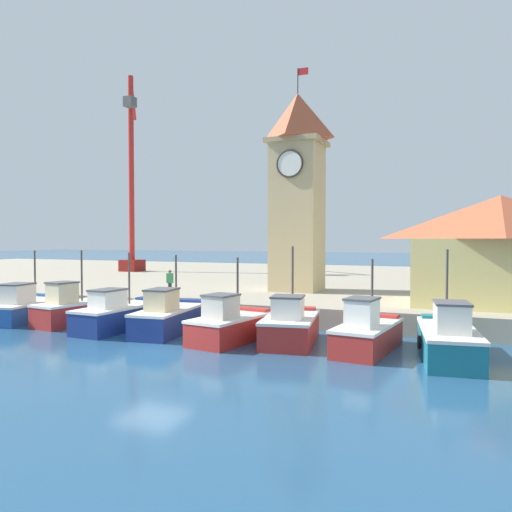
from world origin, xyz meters
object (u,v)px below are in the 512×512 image
Objects in this scene: fishing_boat_mid_left at (170,317)px; fishing_boat_right_inner at (367,333)px; fishing_boat_right_outer at (448,339)px; fishing_boat_center at (230,325)px; warehouse_right at (500,249)px; fishing_boat_left_inner at (120,315)px; dock_worker_near_tower at (170,283)px; fishing_boat_far_left at (27,308)px; fishing_boat_mid_right at (290,326)px; port_crane_near at (132,195)px; fishing_boat_left_outer at (73,310)px; clock_tower at (297,186)px.

fishing_boat_mid_left is 9.34m from fishing_boat_right_inner.
fishing_boat_right_outer is at bearing -3.72° from fishing_boat_right_inner.
fishing_boat_center is 0.53× the size of warehouse_right.
warehouse_right is at bearing 57.92° from fishing_boat_right_inner.
dock_worker_near_tower is (0.02, 4.45, 1.19)m from fishing_boat_left_inner.
fishing_boat_right_outer is (21.49, -0.63, 0.06)m from fishing_boat_far_left.
fishing_boat_right_inner reaches higher than dock_worker_near_tower.
fishing_boat_mid_left is 3.63m from fishing_boat_center.
fishing_boat_far_left is 3.35× the size of dock_worker_near_tower.
fishing_boat_center is at bearing -38.78° from dock_worker_near_tower.
fishing_boat_mid_right is at bearing -26.19° from dock_worker_near_tower.
port_crane_near is at bearing 129.98° from fishing_boat_mid_left.
fishing_boat_far_left reaches higher than fishing_boat_center.
dock_worker_near_tower is at bearing -168.23° from warehouse_right.
fishing_boat_mid_left is at bearing -50.02° from port_crane_near.
fishing_boat_right_outer is 0.27× the size of port_crane_near.
dock_worker_near_tower is at bearing 122.41° from fishing_boat_mid_left.
fishing_boat_left_inner is at bearing -90.31° from dock_worker_near_tower.
dock_worker_near_tower is (-8.71, 4.29, 1.18)m from fishing_boat_mid_right.
fishing_boat_center is at bearing -164.19° from fishing_boat_mid_right.
fishing_boat_center is (6.24, -0.54, -0.01)m from fishing_boat_left_inner.
fishing_boat_left_outer is 21.98m from warehouse_right.
fishing_boat_right_inner is 0.32× the size of clock_tower.
fishing_boat_right_inner reaches higher than fishing_boat_center.
port_crane_near reaches higher than fishing_boat_far_left.
fishing_boat_far_left is 1.01× the size of fishing_boat_right_outer.
fishing_boat_right_outer is at bearing -2.70° from fishing_boat_mid_left.
fishing_boat_mid_left reaches higher than dock_worker_near_tower.
fishing_boat_far_left is 9.16m from fishing_boat_mid_left.
fishing_boat_far_left is 1.17× the size of fishing_boat_right_inner.
fishing_boat_left_outer is 5.40m from dock_worker_near_tower.
fishing_boat_center is 0.22× the size of port_crane_near.
fishing_boat_left_outer is at bearing 179.94° from fishing_boat_mid_left.
fishing_boat_mid_left is 16.72m from warehouse_right.
fishing_boat_mid_right is at bearing -0.40° from fishing_boat_left_outer.
fishing_boat_left_inner is 2.71m from fishing_boat_mid_left.
port_crane_near is (-22.11, 12.14, 1.18)m from clock_tower.
fishing_boat_mid_right is (15.20, -0.13, 0.04)m from fishing_boat_far_left.
fishing_boat_mid_left is at bearing 167.52° from fishing_boat_center.
fishing_boat_right_outer reaches higher than dock_worker_near_tower.
warehouse_right reaches higher than fishing_boat_far_left.
fishing_boat_mid_right is at bearing -42.36° from port_crane_near.
fishing_boat_right_outer is at bearing -1.29° from fishing_boat_left_inner.
port_crane_near reaches higher than fishing_boat_right_inner.
fishing_boat_left_inner is 0.99× the size of fishing_boat_right_outer.
clock_tower is (11.92, 10.89, 7.17)m from fishing_boat_far_left.
fishing_boat_left_outer is 0.94× the size of fishing_boat_right_inner.
port_crane_near reaches higher than dock_worker_near_tower.
fishing_boat_right_inner is 10.15m from warehouse_right.
fishing_boat_right_outer is 0.38× the size of clock_tower.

